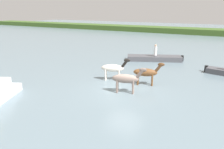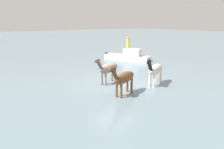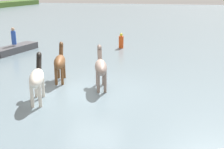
{
  "view_description": "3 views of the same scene",
  "coord_description": "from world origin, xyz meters",
  "px_view_note": "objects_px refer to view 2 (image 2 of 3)",
  "views": [
    {
      "loc": [
        6.48,
        -13.37,
        5.5
      ],
      "look_at": [
        -0.9,
        -0.21,
        1.1
      ],
      "focal_mm": 36.47,
      "sensor_mm": 36.0,
      "label": 1
    },
    {
      "loc": [
        7.45,
        9.73,
        3.86
      ],
      "look_at": [
        0.51,
        0.46,
        0.79
      ],
      "focal_mm": 32.3,
      "sensor_mm": 36.0,
      "label": 2
    },
    {
      "loc": [
        -11.51,
        -3.57,
        4.32
      ],
      "look_at": [
        0.38,
        -0.79,
        0.63
      ],
      "focal_mm": 45.45,
      "sensor_mm": 36.0,
      "label": 3
    }
  ],
  "objects_px": {
    "horse_dun_straggler": "(108,68)",
    "person_helmsman_aft": "(128,43)",
    "horse_dark_mare": "(124,78)",
    "horse_pinto_flank": "(155,70)",
    "boat_tender_starboard": "(128,57)"
  },
  "relations": [
    {
      "from": "horse_dark_mare",
      "to": "person_helmsman_aft",
      "type": "height_order",
      "value": "person_helmsman_aft"
    },
    {
      "from": "horse_dun_straggler",
      "to": "boat_tender_starboard",
      "type": "xyz_separation_m",
      "value": [
        -6.33,
        -5.32,
        -0.67
      ]
    },
    {
      "from": "horse_dun_straggler",
      "to": "boat_tender_starboard",
      "type": "height_order",
      "value": "horse_dun_straggler"
    },
    {
      "from": "horse_dark_mare",
      "to": "person_helmsman_aft",
      "type": "bearing_deg",
      "value": -149.68
    },
    {
      "from": "horse_dark_mare",
      "to": "boat_tender_starboard",
      "type": "bearing_deg",
      "value": -149.82
    },
    {
      "from": "horse_dun_straggler",
      "to": "boat_tender_starboard",
      "type": "distance_m",
      "value": 8.3
    },
    {
      "from": "horse_dark_mare",
      "to": "horse_pinto_flank",
      "type": "distance_m",
      "value": 2.68
    },
    {
      "from": "boat_tender_starboard",
      "to": "horse_dark_mare",
      "type": "bearing_deg",
      "value": -66.89
    },
    {
      "from": "horse_dark_mare",
      "to": "horse_pinto_flank",
      "type": "relative_size",
      "value": 0.99
    },
    {
      "from": "horse_dark_mare",
      "to": "person_helmsman_aft",
      "type": "relative_size",
      "value": 1.88
    },
    {
      "from": "horse_dun_straggler",
      "to": "person_helmsman_aft",
      "type": "bearing_deg",
      "value": -158.17
    },
    {
      "from": "horse_dark_mare",
      "to": "horse_dun_straggler",
      "type": "distance_m",
      "value": 2.27
    },
    {
      "from": "horse_pinto_flank",
      "to": "person_helmsman_aft",
      "type": "distance_m",
      "value": 8.59
    },
    {
      "from": "horse_dark_mare",
      "to": "horse_pinto_flank",
      "type": "bearing_deg",
      "value": 166.59
    },
    {
      "from": "horse_dark_mare",
      "to": "person_helmsman_aft",
      "type": "xyz_separation_m",
      "value": [
        -6.94,
        -7.61,
        0.78
      ]
    }
  ]
}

